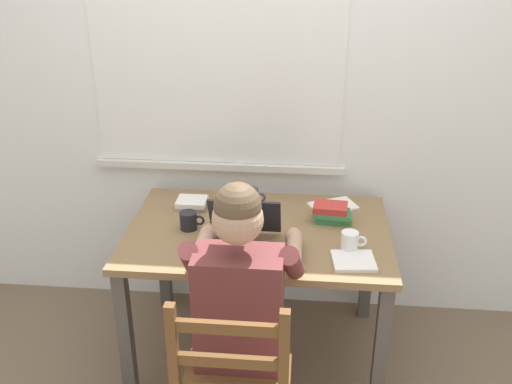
{
  "coord_description": "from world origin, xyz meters",
  "views": [
    {
      "loc": [
        0.22,
        -2.47,
        2.08
      ],
      "look_at": [
        -0.01,
        -0.05,
        0.95
      ],
      "focal_mm": 41.4,
      "sensor_mm": 36.0,
      "label": 1
    }
  ],
  "objects_px": {
    "coffee_mug_spare": "(189,221)",
    "seated_person": "(242,298)",
    "laptop": "(242,239)",
    "computer_mouse": "(292,256)",
    "desk": "(258,247)",
    "coffee_mug_dark": "(251,198)",
    "landscape_photo_print": "(252,222)",
    "book_stack_side": "(191,203)",
    "coffee_mug_white": "(350,242)",
    "book_stack_main": "(332,213)"
  },
  "relations": [
    {
      "from": "coffee_mug_white",
      "to": "seated_person",
      "type": "bearing_deg",
      "value": -143.19
    },
    {
      "from": "laptop",
      "to": "landscape_photo_print",
      "type": "xyz_separation_m",
      "value": [
        0.02,
        0.26,
        -0.05
      ]
    },
    {
      "from": "laptop",
      "to": "computer_mouse",
      "type": "bearing_deg",
      "value": -17.53
    },
    {
      "from": "desk",
      "to": "coffee_mug_spare",
      "type": "xyz_separation_m",
      "value": [
        -0.33,
        -0.02,
        0.14
      ]
    },
    {
      "from": "desk",
      "to": "coffee_mug_spare",
      "type": "bearing_deg",
      "value": -175.77
    },
    {
      "from": "seated_person",
      "to": "book_stack_main",
      "type": "bearing_deg",
      "value": 58.83
    },
    {
      "from": "coffee_mug_spare",
      "to": "book_stack_main",
      "type": "distance_m",
      "value": 0.69
    },
    {
      "from": "desk",
      "to": "book_stack_side",
      "type": "height_order",
      "value": "book_stack_side"
    },
    {
      "from": "desk",
      "to": "book_stack_main",
      "type": "relative_size",
      "value": 6.49
    },
    {
      "from": "seated_person",
      "to": "book_stack_side",
      "type": "distance_m",
      "value": 0.78
    },
    {
      "from": "coffee_mug_spare",
      "to": "book_stack_side",
      "type": "relative_size",
      "value": 0.75
    },
    {
      "from": "landscape_photo_print",
      "to": "book_stack_side",
      "type": "bearing_deg",
      "value": 142.68
    },
    {
      "from": "book_stack_side",
      "to": "coffee_mug_spare",
      "type": "bearing_deg",
      "value": -81.44
    },
    {
      "from": "book_stack_side",
      "to": "landscape_photo_print",
      "type": "relative_size",
      "value": 1.22
    },
    {
      "from": "landscape_photo_print",
      "to": "coffee_mug_spare",
      "type": "bearing_deg",
      "value": -176.96
    },
    {
      "from": "book_stack_side",
      "to": "landscape_photo_print",
      "type": "height_order",
      "value": "book_stack_side"
    },
    {
      "from": "desk",
      "to": "computer_mouse",
      "type": "xyz_separation_m",
      "value": [
        0.17,
        -0.26,
        0.11
      ]
    },
    {
      "from": "seated_person",
      "to": "book_stack_side",
      "type": "height_order",
      "value": "seated_person"
    },
    {
      "from": "coffee_mug_spare",
      "to": "book_stack_main",
      "type": "height_order",
      "value": "book_stack_main"
    },
    {
      "from": "coffee_mug_spare",
      "to": "seated_person",
      "type": "bearing_deg",
      "value": -56.75
    },
    {
      "from": "landscape_photo_print",
      "to": "desk",
      "type": "bearing_deg",
      "value": -78.98
    },
    {
      "from": "desk",
      "to": "laptop",
      "type": "distance_m",
      "value": 0.24
    },
    {
      "from": "coffee_mug_dark",
      "to": "book_stack_main",
      "type": "distance_m",
      "value": 0.43
    },
    {
      "from": "book_stack_side",
      "to": "seated_person",
      "type": "bearing_deg",
      "value": -63.89
    },
    {
      "from": "coffee_mug_white",
      "to": "book_stack_main",
      "type": "height_order",
      "value": "coffee_mug_white"
    },
    {
      "from": "laptop",
      "to": "computer_mouse",
      "type": "height_order",
      "value": "laptop"
    },
    {
      "from": "laptop",
      "to": "computer_mouse",
      "type": "distance_m",
      "value": 0.24
    },
    {
      "from": "coffee_mug_white",
      "to": "desk",
      "type": "bearing_deg",
      "value": 159.2
    },
    {
      "from": "computer_mouse",
      "to": "landscape_photo_print",
      "type": "height_order",
      "value": "computer_mouse"
    },
    {
      "from": "desk",
      "to": "coffee_mug_white",
      "type": "xyz_separation_m",
      "value": [
        0.42,
        -0.16,
        0.14
      ]
    },
    {
      "from": "coffee_mug_spare",
      "to": "coffee_mug_white",
      "type": "bearing_deg",
      "value": -10.28
    },
    {
      "from": "landscape_photo_print",
      "to": "computer_mouse",
      "type": "bearing_deg",
      "value": -73.51
    },
    {
      "from": "book_stack_side",
      "to": "landscape_photo_print",
      "type": "distance_m",
      "value": 0.35
    },
    {
      "from": "desk",
      "to": "coffee_mug_spare",
      "type": "distance_m",
      "value": 0.36
    },
    {
      "from": "coffee_mug_dark",
      "to": "coffee_mug_spare",
      "type": "height_order",
      "value": "coffee_mug_dark"
    },
    {
      "from": "computer_mouse",
      "to": "coffee_mug_spare",
      "type": "relative_size",
      "value": 0.84
    },
    {
      "from": "laptop",
      "to": "book_stack_side",
      "type": "height_order",
      "value": "laptop"
    },
    {
      "from": "desk",
      "to": "coffee_mug_dark",
      "type": "height_order",
      "value": "coffee_mug_dark"
    },
    {
      "from": "computer_mouse",
      "to": "book_stack_side",
      "type": "xyz_separation_m",
      "value": [
        -0.54,
        0.46,
        0.01
      ]
    },
    {
      "from": "desk",
      "to": "coffee_mug_white",
      "type": "bearing_deg",
      "value": -20.8
    },
    {
      "from": "computer_mouse",
      "to": "landscape_photo_print",
      "type": "bearing_deg",
      "value": 122.0
    },
    {
      "from": "desk",
      "to": "coffee_mug_dark",
      "type": "xyz_separation_m",
      "value": [
        -0.06,
        0.24,
        0.15
      ]
    },
    {
      "from": "coffee_mug_dark",
      "to": "landscape_photo_print",
      "type": "xyz_separation_m",
      "value": [
        0.02,
        -0.16,
        -0.05
      ]
    },
    {
      "from": "book_stack_side",
      "to": "coffee_mug_dark",
      "type": "bearing_deg",
      "value": 5.74
    },
    {
      "from": "computer_mouse",
      "to": "coffee_mug_spare",
      "type": "height_order",
      "value": "coffee_mug_spare"
    },
    {
      "from": "coffee_mug_dark",
      "to": "book_stack_side",
      "type": "xyz_separation_m",
      "value": [
        -0.3,
        -0.03,
        -0.03
      ]
    },
    {
      "from": "seated_person",
      "to": "coffee_mug_dark",
      "type": "bearing_deg",
      "value": 92.98
    },
    {
      "from": "seated_person",
      "to": "laptop",
      "type": "relative_size",
      "value": 3.7
    },
    {
      "from": "coffee_mug_dark",
      "to": "coffee_mug_spare",
      "type": "bearing_deg",
      "value": -136.14
    },
    {
      "from": "landscape_photo_print",
      "to": "laptop",
      "type": "bearing_deg",
      "value": -109.32
    }
  ]
}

